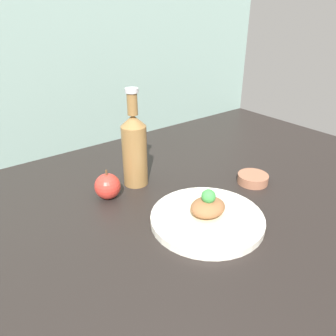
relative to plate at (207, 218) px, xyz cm
name	(u,v)px	position (x,y,z in cm)	size (l,w,h in cm)	color
ground_plane	(161,217)	(-6.08, 10.92, -3.23)	(180.00, 110.00, 4.00)	black
wall_backsplash	(63,35)	(-6.08, 64.42, 38.77)	(180.00, 3.00, 80.00)	#84A399
plate	(207,218)	(0.00, 0.00, 0.00)	(28.23, 28.23, 2.31)	silver
plated_food	(208,208)	(0.00, 0.00, 2.87)	(17.19, 17.19, 7.34)	beige
cider_bottle	(134,148)	(-3.20, 27.78, 10.36)	(7.29, 7.29, 28.86)	olive
apple	(108,186)	(-13.91, 25.40, 2.40)	(7.26, 7.26, 8.65)	red
dipping_bowl	(253,179)	(25.09, 6.29, 0.14)	(9.19, 9.19, 2.73)	#996047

